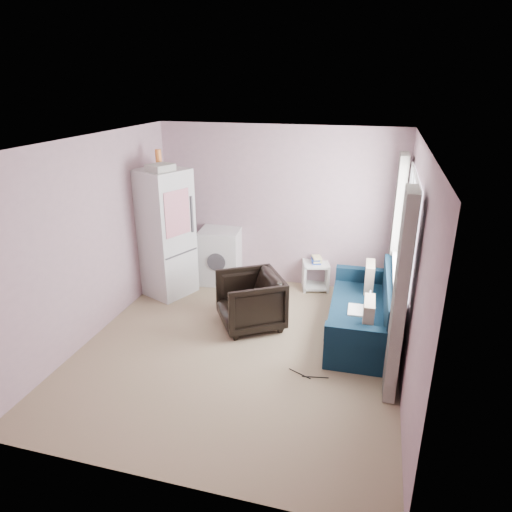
{
  "coord_description": "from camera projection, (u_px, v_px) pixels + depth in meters",
  "views": [
    {
      "loc": [
        1.47,
        -4.64,
        3.1
      ],
      "look_at": [
        0.05,
        0.6,
        1.0
      ],
      "focal_mm": 32.0,
      "sensor_mm": 36.0,
      "label": 1
    }
  ],
  "objects": [
    {
      "name": "room",
      "position": [
        240.0,
        253.0,
        5.2
      ],
      "size": [
        3.84,
        4.24,
        2.54
      ],
      "color": "#9A8365",
      "rests_on": "ground"
    },
    {
      "name": "armchair",
      "position": [
        250.0,
        298.0,
        6.03
      ],
      "size": [
        1.04,
        1.05,
        0.8
      ],
      "primitive_type": "imported",
      "rotation": [
        0.0,
        0.0,
        -1.01
      ],
      "color": "black",
      "rests_on": "ground"
    },
    {
      "name": "fridge",
      "position": [
        165.0,
        232.0,
        6.8
      ],
      "size": [
        0.87,
        0.86,
        2.18
      ],
      "rotation": [
        0.0,
        0.0,
        -0.41
      ],
      "color": "silver",
      "rests_on": "ground"
    },
    {
      "name": "washing_machine",
      "position": [
        221.0,
        254.0,
        7.39
      ],
      "size": [
        0.69,
        0.69,
        0.88
      ],
      "rotation": [
        0.0,
        0.0,
        0.11
      ],
      "color": "silver",
      "rests_on": "ground"
    },
    {
      "name": "side_table",
      "position": [
        316.0,
        273.0,
        7.18
      ],
      "size": [
        0.48,
        0.48,
        0.54
      ],
      "rotation": [
        0.0,
        0.0,
        0.26
      ],
      "color": "white",
      "rests_on": "ground"
    },
    {
      "name": "sofa",
      "position": [
        368.0,
        315.0,
        5.82
      ],
      "size": [
        0.88,
        1.87,
        0.82
      ],
      "rotation": [
        0.0,
        0.0,
        0.03
      ],
      "color": "#0C2539",
      "rests_on": "ground"
    },
    {
      "name": "window_dressing",
      "position": [
        398.0,
        258.0,
        5.45
      ],
      "size": [
        0.17,
        2.62,
        2.18
      ],
      "color": "white",
      "rests_on": "ground"
    },
    {
      "name": "floor_cables",
      "position": [
        307.0,
        375.0,
        5.11
      ],
      "size": [
        0.46,
        0.14,
        0.01
      ],
      "rotation": [
        0.0,
        0.0,
        -0.09
      ],
      "color": "black",
      "rests_on": "ground"
    }
  ]
}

